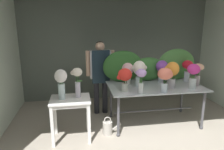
{
  "coord_description": "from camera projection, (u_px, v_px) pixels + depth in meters",
  "views": [
    {
      "loc": [
        -1.04,
        -2.13,
        1.99
      ],
      "look_at": [
        -0.44,
        1.4,
        1.11
      ],
      "focal_mm": 33.19,
      "sensor_mm": 36.0,
      "label": 1
    }
  ],
  "objects": [
    {
      "name": "vase_sunset_stock",
      "position": [
        172.0,
        72.0,
        3.91
      ],
      "size": [
        0.28,
        0.25,
        0.51
      ],
      "color": "silver",
      "rests_on": "display_table_glass"
    },
    {
      "name": "vase_white_roses_tall",
      "position": [
        61.0,
        82.0,
        3.45
      ],
      "size": [
        0.21,
        0.21,
        0.51
      ],
      "color": "silver",
      "rests_on": "side_table_white"
    },
    {
      "name": "foliage_backdrop",
      "position": [
        148.0,
        66.0,
        4.42
      ],
      "size": [
        2.04,
        0.27,
        0.68
      ],
      "color": "#2D6028",
      "rests_on": "display_table_glass"
    },
    {
      "name": "vase_cream_lisianthus_tall",
      "position": [
        77.0,
        80.0,
        3.54
      ],
      "size": [
        0.2,
        0.17,
        0.52
      ],
      "color": "silver",
      "rests_on": "side_table_white"
    },
    {
      "name": "vase_lilac_anemones",
      "position": [
        141.0,
        78.0,
        3.58
      ],
      "size": [
        0.19,
        0.18,
        0.45
      ],
      "color": "silver",
      "rests_on": "display_table_glass"
    },
    {
      "name": "vase_peach_ranunculus",
      "position": [
        198.0,
        71.0,
        4.09
      ],
      "size": [
        0.22,
        0.21,
        0.44
      ],
      "color": "silver",
      "rests_on": "display_table_glass"
    },
    {
      "name": "vase_blush_carnations",
      "position": [
        128.0,
        71.0,
        4.2
      ],
      "size": [
        0.26,
        0.24,
        0.44
      ],
      "color": "silver",
      "rests_on": "display_table_glass"
    },
    {
      "name": "ground_plane",
      "position": [
        131.0,
        123.0,
        4.29
      ],
      "size": [
        7.42,
        7.42,
        0.0
      ],
      "primitive_type": "plane",
      "color": "#9E9384"
    },
    {
      "name": "vase_magenta_lilies",
      "position": [
        193.0,
        74.0,
        3.88
      ],
      "size": [
        0.24,
        0.23,
        0.48
      ],
      "color": "silver",
      "rests_on": "display_table_glass"
    },
    {
      "name": "display_table_glass",
      "position": [
        155.0,
        91.0,
        4.15
      ],
      "size": [
        1.85,
        1.03,
        0.8
      ],
      "color": "silver",
      "rests_on": "ground"
    },
    {
      "name": "vase_violet_peonies",
      "position": [
        162.0,
        69.0,
        4.3
      ],
      "size": [
        0.25,
        0.25,
        0.47
      ],
      "color": "silver",
      "rests_on": "display_table_glass"
    },
    {
      "name": "watering_can",
      "position": [
        108.0,
        128.0,
        3.84
      ],
      "size": [
        0.35,
        0.18,
        0.34
      ],
      "color": "#B7B2A8",
      "rests_on": "ground"
    },
    {
      "name": "florist",
      "position": [
        100.0,
        70.0,
        4.55
      ],
      "size": [
        0.63,
        0.24,
        1.64
      ],
      "color": "#232328",
      "rests_on": "ground"
    },
    {
      "name": "vase_scarlet_hydrangea",
      "position": [
        125.0,
        76.0,
        3.73
      ],
      "size": [
        0.28,
        0.26,
        0.42
      ],
      "color": "silver",
      "rests_on": "display_table_glass"
    },
    {
      "name": "wall_back",
      "position": [
        116.0,
        49.0,
        5.59
      ],
      "size": [
        5.05,
        0.12,
        2.68
      ],
      "primitive_type": "cube",
      "color": "slate",
      "rests_on": "ground"
    },
    {
      "name": "vase_ivory_dahlias",
      "position": [
        139.0,
        71.0,
        3.99
      ],
      "size": [
        0.31,
        0.25,
        0.51
      ],
      "color": "silver",
      "rests_on": "display_table_glass"
    },
    {
      "name": "vase_coral_tulips",
      "position": [
        165.0,
        76.0,
        3.68
      ],
      "size": [
        0.28,
        0.26,
        0.44
      ],
      "color": "silver",
      "rests_on": "display_table_glass"
    },
    {
      "name": "vase_crimson_snapdragons",
      "position": [
        187.0,
        68.0,
        4.35
      ],
      "size": [
        0.22,
        0.22,
        0.46
      ],
      "color": "silver",
      "rests_on": "display_table_glass"
    },
    {
      "name": "side_table_white",
      "position": [
        71.0,
        105.0,
        3.57
      ],
      "size": [
        0.68,
        0.53,
        0.75
      ],
      "color": "white",
      "rests_on": "ground"
    }
  ]
}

